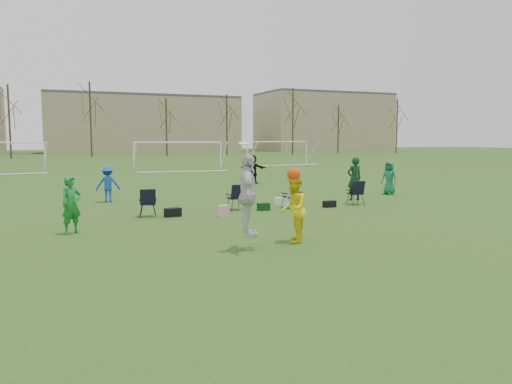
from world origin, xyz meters
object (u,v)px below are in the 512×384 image
center_contest (270,201)px  goal_right (278,146)px  fielder_green_near (71,205)px  fielder_blue (108,184)px  fielder_black (253,169)px  goal_mid (178,148)px  fielder_green_far (389,178)px

center_contest → goal_right: size_ratio=0.35×
center_contest → fielder_green_near: bearing=141.3°
fielder_blue → fielder_black: 10.88m
fielder_blue → goal_mid: bearing=-108.1°
fielder_green_near → fielder_black: bearing=20.7°
fielder_green_near → goal_right: 38.95m
fielder_green_far → goal_right: goal_right is taller
fielder_blue → goal_mid: goal_mid is taller
goal_right → fielder_green_far: bearing=-112.1°
fielder_blue → fielder_green_far: bearing=174.4°
fielder_green_near → fielder_black: 16.92m
fielder_green_far → fielder_black: size_ratio=0.92×
fielder_blue → goal_right: goal_right is taller
fielder_green_far → center_contest: 13.20m
fielder_black → fielder_blue: bearing=74.6°
center_contest → goal_right: (17.01, 36.06, 0.81)m
goal_right → fielder_black: bearing=-126.9°
fielder_green_near → goal_mid: goal_mid is taller
fielder_black → fielder_green_near: bearing=91.4°
goal_mid → goal_right: (12.00, 6.00, 0.00)m
goal_mid → fielder_green_near: bearing=-105.7°
fielder_black → center_contest: bearing=110.3°
fielder_green_near → goal_right: goal_right is taller
fielder_blue → fielder_black: fielder_black is taller
fielder_blue → goal_right: 32.25m
fielder_green_near → center_contest: (4.49, -3.60, 0.30)m
fielder_green_near → fielder_black: fielder_black is taller
center_contest → goal_mid: center_contest is taller
fielder_green_far → goal_mid: goal_mid is taller
center_contest → fielder_green_far: bearing=40.2°
fielder_blue → goal_right: bearing=-124.2°
fielder_green_near → center_contest: 5.76m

